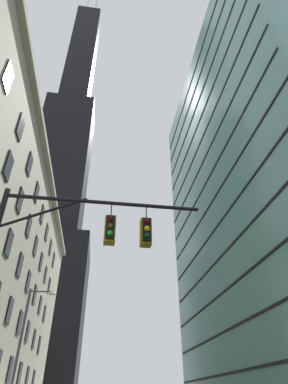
{
  "coord_description": "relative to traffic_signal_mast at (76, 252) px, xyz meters",
  "views": [
    {
      "loc": [
        -3.28,
        -7.33,
        1.41
      ],
      "look_at": [
        1.79,
        27.81,
        25.27
      ],
      "focal_mm": 29.41,
      "sensor_mm": 36.0,
      "label": 1
    }
  ],
  "objects": [
    {
      "name": "dark_skyscraper",
      "position": [
        -16.74,
        87.61,
        56.53
      ],
      "size": [
        27.47,
        27.47,
        214.35
      ],
      "color": "black",
      "rests_on": "ground"
    },
    {
      "name": "street_lamppost",
      "position": [
        -3.52,
        12.28,
        -0.95
      ],
      "size": [
        1.82,
        0.32,
        7.75
      ],
      "color": "#47474C",
      "rests_on": "sidewalk_left"
    },
    {
      "name": "traffic_signal_mast",
      "position": [
        0.0,
        0.0,
        0.0
      ],
      "size": [
        7.34,
        0.63,
        7.76
      ],
      "color": "black",
      "rests_on": "sidewalk_left"
    },
    {
      "name": "glass_office_midrise",
      "position": [
        22.73,
        24.55,
        22.54
      ],
      "size": [
        15.3,
        41.7,
        56.39
      ],
      "color": "slate",
      "rests_on": "ground"
    }
  ]
}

